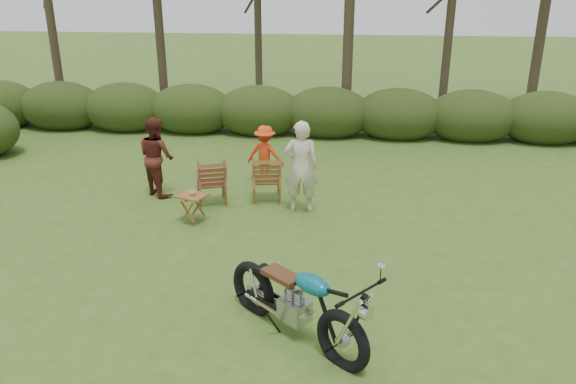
# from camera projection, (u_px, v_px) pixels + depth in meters

# --- Properties ---
(ground) EXTENTS (80.00, 80.00, 0.00)m
(ground) POSITION_uv_depth(u_px,v_px,m) (298.00, 300.00, 7.91)
(ground) COLOR #36521B
(ground) RESTS_ON ground
(motorcycle) EXTENTS (2.27, 2.11, 1.28)m
(motorcycle) POSITION_uv_depth(u_px,v_px,m) (294.00, 334.00, 7.14)
(motorcycle) COLOR #0D99A9
(motorcycle) RESTS_ON ground
(lawn_chair_right) EXTENTS (0.76, 0.76, 0.95)m
(lawn_chair_right) POSITION_uv_depth(u_px,v_px,m) (267.00, 199.00, 11.54)
(lawn_chair_right) COLOR brown
(lawn_chair_right) RESTS_ON ground
(lawn_chair_left) EXTENTS (0.81, 0.81, 0.93)m
(lawn_chair_left) POSITION_uv_depth(u_px,v_px,m) (212.00, 202.00, 11.38)
(lawn_chair_left) COLOR brown
(lawn_chair_left) RESTS_ON ground
(side_table) EXTENTS (0.64, 0.60, 0.54)m
(side_table) POSITION_uv_depth(u_px,v_px,m) (193.00, 208.00, 10.35)
(side_table) COLOR brown
(side_table) RESTS_ON ground
(cup) EXTENTS (0.15, 0.15, 0.10)m
(cup) POSITION_uv_depth(u_px,v_px,m) (193.00, 192.00, 10.23)
(cup) COLOR beige
(cup) RESTS_ON side_table
(adult_a) EXTENTS (0.67, 0.45, 1.79)m
(adult_a) POSITION_uv_depth(u_px,v_px,m) (301.00, 210.00, 10.96)
(adult_a) COLOR beige
(adult_a) RESTS_ON ground
(adult_b) EXTENTS (1.01, 0.98, 1.64)m
(adult_b) POSITION_uv_depth(u_px,v_px,m) (160.00, 194.00, 11.81)
(adult_b) COLOR #541F18
(adult_b) RESTS_ON ground
(child) EXTENTS (0.91, 0.63, 1.29)m
(child) POSITION_uv_depth(u_px,v_px,m) (266.00, 182.00, 12.47)
(child) COLOR #EB3E16
(child) RESTS_ON ground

